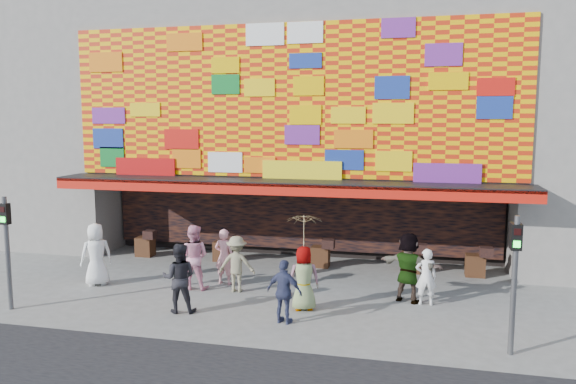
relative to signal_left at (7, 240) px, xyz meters
name	(u,v)px	position (x,y,z in m)	size (l,w,h in m)	color
ground	(253,309)	(6.20, 1.50, -1.86)	(90.00, 90.00, 0.00)	slate
shop_building	(312,112)	(6.20, 9.68, 3.37)	(15.20, 9.40, 10.00)	gray
neighbor_left	(22,96)	(-6.80, 9.50, 4.14)	(11.00, 8.00, 12.00)	gray
signal_left	(7,240)	(0.00, 0.00, 0.00)	(0.22, 0.20, 3.00)	#59595B
signal_right	(515,269)	(12.40, 0.00, 0.00)	(0.22, 0.20, 3.00)	#59595B
ped_a	(96,254)	(1.00, 2.47, -0.92)	(0.92, 0.60, 1.89)	white
ped_b	(224,257)	(4.72, 3.46, -1.01)	(0.62, 0.41, 1.70)	pink
ped_c	(179,278)	(4.43, 0.84, -0.95)	(0.88, 0.69, 1.81)	black
ped_d	(237,264)	(5.32, 2.84, -1.04)	(1.06, 0.61, 1.63)	gray
ped_e	(284,292)	(7.27, 0.68, -1.07)	(0.93, 0.39, 1.59)	#353A5D
ped_f	(408,267)	(10.18, 3.06, -0.89)	(1.79, 0.57, 1.93)	gray
ped_g	(304,278)	(7.53, 1.74, -1.01)	(0.83, 0.54, 1.70)	gray
ped_h	(426,277)	(10.65, 2.89, -1.09)	(0.56, 0.37, 1.55)	white
ped_i	(193,257)	(3.99, 2.80, -0.90)	(0.93, 0.72, 1.91)	pink
parasol	(304,231)	(7.53, 1.74, 0.26)	(1.20, 1.21, 1.79)	#F6E09B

